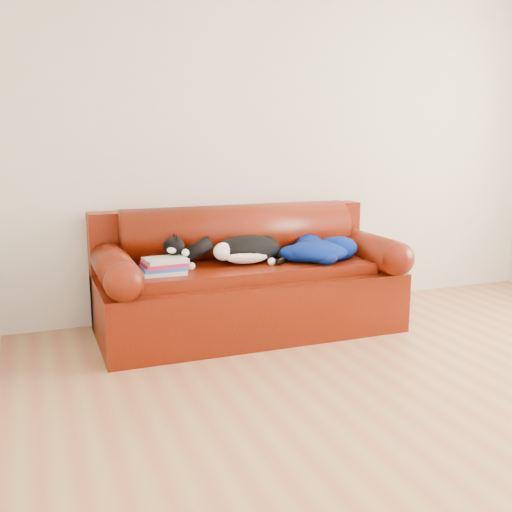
{
  "coord_description": "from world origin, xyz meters",
  "views": [
    {
      "loc": [
        -2.01,
        -2.36,
        1.38
      ],
      "look_at": [
        -0.59,
        1.35,
        0.57
      ],
      "focal_mm": 42.0,
      "sensor_mm": 36.0,
      "label": 1
    }
  ],
  "objects_px": {
    "book_stack": "(164,266)",
    "cat": "(246,250)",
    "sofa_base": "(249,298)",
    "blanket": "(318,250)"
  },
  "relations": [
    {
      "from": "sofa_base",
      "to": "cat",
      "type": "distance_m",
      "value": 0.36
    },
    {
      "from": "blanket",
      "to": "cat",
      "type": "bearing_deg",
      "value": 173.97
    },
    {
      "from": "sofa_base",
      "to": "book_stack",
      "type": "bearing_deg",
      "value": -168.58
    },
    {
      "from": "sofa_base",
      "to": "blanket",
      "type": "height_order",
      "value": "blanket"
    },
    {
      "from": "blanket",
      "to": "sofa_base",
      "type": "bearing_deg",
      "value": 168.77
    },
    {
      "from": "book_stack",
      "to": "blanket",
      "type": "distance_m",
      "value": 1.13
    },
    {
      "from": "cat",
      "to": "blanket",
      "type": "bearing_deg",
      "value": -9.14
    },
    {
      "from": "book_stack",
      "to": "cat",
      "type": "height_order",
      "value": "cat"
    },
    {
      "from": "sofa_base",
      "to": "cat",
      "type": "xyz_separation_m",
      "value": [
        -0.03,
        -0.04,
        0.36
      ]
    },
    {
      "from": "book_stack",
      "to": "cat",
      "type": "distance_m",
      "value": 0.6
    }
  ]
}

